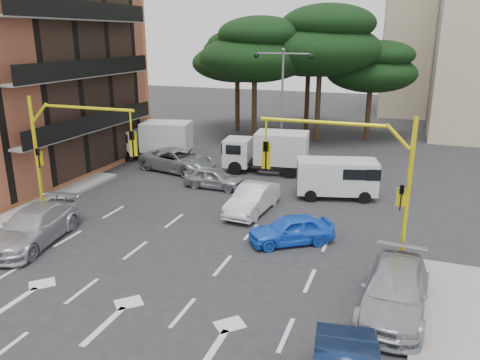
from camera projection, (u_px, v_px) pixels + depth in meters
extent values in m
plane|color=#28282B|center=(178.00, 258.00, 19.18)|extent=(120.00, 120.00, 0.00)
cube|color=gray|center=(280.00, 161.00, 33.51)|extent=(1.40, 6.00, 0.15)
cube|color=black|center=(79.00, 83.00, 27.99)|extent=(0.12, 14.72, 11.20)
cube|color=black|center=(436.00, 38.00, 42.12)|extent=(0.12, 11.04, 16.20)
cube|color=#C3BA92|center=(462.00, 42.00, 52.04)|extent=(16.00, 12.00, 16.00)
cube|color=black|center=(386.00, 46.00, 54.82)|extent=(0.12, 11.04, 14.20)
cylinder|color=#382616|center=(254.00, 112.00, 39.49)|extent=(0.44, 0.44, 4.95)
ellipsoid|color=black|center=(255.00, 58.00, 38.17)|extent=(9.15, 9.15, 3.87)
ellipsoid|color=black|center=(261.00, 34.00, 37.06)|extent=(6.86, 6.86, 2.86)
ellipsoid|color=black|center=(250.00, 41.00, 38.21)|extent=(6.07, 6.07, 2.64)
cylinder|color=#382616|center=(318.00, 110.00, 39.58)|extent=(0.44, 0.44, 5.40)
ellipsoid|color=black|center=(321.00, 50.00, 38.14)|extent=(9.98, 9.98, 4.22)
ellipsoid|color=black|center=(328.00, 24.00, 36.98)|extent=(7.49, 7.49, 3.12)
ellipsoid|color=black|center=(316.00, 32.00, 38.15)|extent=(6.62, 6.62, 2.88)
cylinder|color=#382616|center=(237.00, 107.00, 44.13)|extent=(0.44, 0.44, 4.50)
ellipsoid|color=black|center=(237.00, 63.00, 42.92)|extent=(8.32, 8.32, 3.52)
ellipsoid|color=black|center=(242.00, 44.00, 41.86)|extent=(6.24, 6.24, 2.60)
ellipsoid|color=black|center=(233.00, 49.00, 43.00)|extent=(5.52, 5.52, 2.40)
cylinder|color=#382616|center=(368.00, 116.00, 40.27)|extent=(0.44, 0.44, 4.05)
ellipsoid|color=black|center=(371.00, 73.00, 39.19)|extent=(7.49, 7.49, 3.17)
ellipsoid|color=black|center=(380.00, 55.00, 38.18)|extent=(5.62, 5.62, 2.34)
ellipsoid|color=black|center=(367.00, 60.00, 39.30)|extent=(4.97, 4.97, 2.16)
cylinder|color=#382616|center=(307.00, 103.00, 44.79)|extent=(0.44, 0.44, 4.95)
ellipsoid|color=black|center=(309.00, 55.00, 43.47)|extent=(9.15, 9.15, 3.87)
ellipsoid|color=black|center=(315.00, 34.00, 42.36)|extent=(6.86, 6.86, 2.86)
ellipsoid|color=black|center=(305.00, 40.00, 43.51)|extent=(6.07, 6.07, 2.64)
cylinder|color=yellow|center=(407.00, 197.00, 17.27)|extent=(0.18, 0.18, 6.00)
cylinder|color=yellow|center=(398.00, 137.00, 16.78)|extent=(0.95, 0.14, 0.95)
cylinder|color=yellow|center=(322.00, 122.00, 17.58)|extent=(4.80, 0.14, 0.14)
cylinder|color=yellow|center=(266.00, 130.00, 18.43)|extent=(0.08, 0.08, 0.90)
imported|color=black|center=(266.00, 156.00, 18.74)|extent=(0.20, 0.24, 1.20)
cube|color=yellow|center=(266.00, 156.00, 18.81)|extent=(0.36, 0.06, 1.10)
imported|color=black|center=(401.00, 198.00, 17.21)|extent=(0.16, 0.20, 1.00)
cube|color=yellow|center=(401.00, 197.00, 17.30)|extent=(0.35, 0.08, 0.70)
cylinder|color=yellow|center=(37.00, 158.00, 22.89)|extent=(0.18, 0.18, 6.00)
cylinder|color=yellow|center=(40.00, 112.00, 22.04)|extent=(0.95, 0.14, 0.95)
cylinder|color=yellow|center=(88.00, 108.00, 21.04)|extent=(4.80, 0.14, 0.14)
cylinder|color=yellow|center=(131.00, 121.00, 20.46)|extent=(0.08, 0.08, 0.90)
imported|color=black|center=(132.00, 144.00, 20.77)|extent=(0.20, 0.24, 1.20)
cube|color=yellow|center=(133.00, 144.00, 20.84)|extent=(0.36, 0.06, 1.10)
imported|color=black|center=(38.00, 159.00, 22.69)|extent=(0.16, 0.20, 1.00)
cube|color=yellow|center=(40.00, 158.00, 22.78)|extent=(0.35, 0.08, 0.70)
cylinder|color=slate|center=(282.00, 108.00, 32.38)|extent=(0.16, 0.16, 7.50)
cylinder|color=slate|center=(270.00, 53.00, 31.59)|extent=(1.80, 0.10, 0.10)
sphere|color=black|center=(256.00, 55.00, 31.96)|extent=(0.36, 0.36, 0.36)
cylinder|color=slate|center=(296.00, 54.00, 31.00)|extent=(1.80, 0.10, 0.10)
sphere|color=black|center=(311.00, 56.00, 30.72)|extent=(0.36, 0.36, 0.36)
sphere|color=slate|center=(283.00, 50.00, 31.22)|extent=(0.24, 0.24, 0.24)
imported|color=silver|center=(253.00, 199.00, 23.95)|extent=(1.84, 4.40, 1.42)
imported|color=blue|center=(291.00, 229.00, 20.37)|extent=(3.95, 3.32, 1.28)
imported|color=#AEB0B6|center=(33.00, 226.00, 20.37)|extent=(3.00, 5.54, 1.52)
imported|color=#9B9EA3|center=(178.00, 160.00, 31.19)|extent=(5.74, 3.50, 1.49)
imported|color=#96979D|center=(214.00, 178.00, 27.79)|extent=(3.61, 1.49, 1.22)
imported|color=#A2A4AA|center=(395.00, 291.00, 15.29)|extent=(2.32, 5.17, 1.47)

